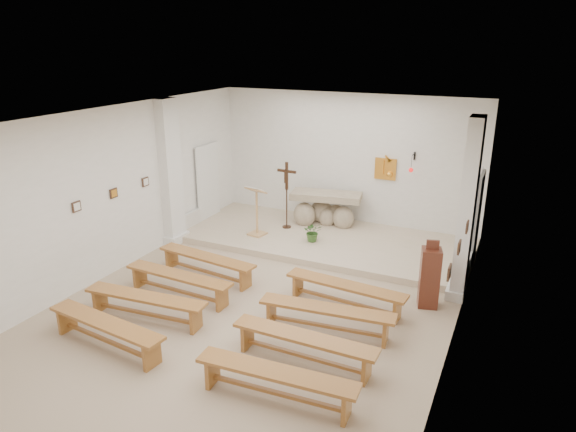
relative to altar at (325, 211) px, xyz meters
The scene contains 31 objects.
ground 4.44m from the altar, 85.48° to the right, with size 7.00×10.00×0.00m, color tan.
wall_left 5.54m from the altar, 125.55° to the right, with size 0.02×10.00×3.50m, color white.
wall_right 5.97m from the altar, 48.88° to the right, with size 0.02×10.00×3.50m, color white.
wall_back 1.42m from the altar, 59.62° to the left, with size 7.00×0.02×3.50m, color white.
ceiling 5.32m from the altar, 85.48° to the right, with size 7.00×10.00×0.02m, color silver.
sanctuary_platform 1.06m from the altar, 68.80° to the right, with size 6.98×3.00×0.15m, color beige.
pilaster_left 4.05m from the altar, 141.58° to the right, with size 0.26×0.55×3.50m, color white.
pilaster_right 4.59m from the altar, 32.81° to the right, with size 0.26×0.55×3.50m, color white.
gold_wall_relief 1.89m from the altar, 21.95° to the left, with size 0.55×0.04×0.55m, color gold.
sanctuary_lamp 2.49m from the altar, ahead, with size 0.11×0.36×0.44m.
station_frame_left_front 6.18m from the altar, 121.00° to the right, with size 0.03×0.20×0.20m, color #3D281B.
station_frame_left_mid 5.37m from the altar, 126.65° to the right, with size 0.03×0.20×0.20m, color #3D281B.
station_frame_left_rear 4.63m from the altar, 134.32° to the right, with size 0.03×0.20×0.20m, color #3D281B.
station_frame_right_front 6.56m from the altar, 53.70° to the right, with size 0.03×0.20×0.20m, color #3D281B.
station_frame_right_mid 5.80m from the altar, 47.71° to the right, with size 0.03×0.20×0.20m, color #3D281B.
station_frame_right_rear 5.12m from the altar, 39.94° to the right, with size 0.03×0.20×0.20m, color #3D281B.
radiator_left 3.53m from the altar, 151.17° to the right, with size 0.10×0.85×0.52m, color silver.
radiator_right 4.15m from the altar, 24.19° to the right, with size 0.10×0.85×0.52m, color silver.
altar is the anchor object (origin of this frame).
lectern 1.94m from the altar, 129.82° to the right, with size 0.51×0.45×1.27m.
crucifix_stand 1.22m from the altar, 138.92° to the right, with size 0.52×0.23×1.73m.
potted_plant 1.31m from the altar, 81.32° to the right, with size 0.44×0.38×0.49m, color #355E25.
donation_pedestal 4.46m from the altar, 43.10° to the right, with size 0.44×0.44×1.33m.
bench_left_front 3.96m from the altar, 107.34° to the right, with size 2.35×0.63×0.49m.
bench_right_front 4.22m from the altar, 63.61° to the right, with size 2.34×0.56×0.49m.
bench_left_second 4.89m from the altar, 103.96° to the right, with size 2.33×0.47×0.49m.
bench_right_second 5.10m from the altar, 68.43° to the right, with size 2.35×0.61×0.49m.
bench_left_third 5.83m from the altar, 101.68° to the right, with size 2.34×0.57×0.49m.
bench_right_third 6.01m from the altar, 71.81° to the right, with size 2.32×0.39×0.49m.
bench_left_fourth 6.78m from the altar, 100.02° to the right, with size 2.35×0.61×0.49m.
bench_right_fourth 6.93m from the altar, 74.30° to the right, with size 2.34×0.50×0.49m.
Camera 1 is at (4.17, -7.56, 4.75)m, focal length 32.00 mm.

